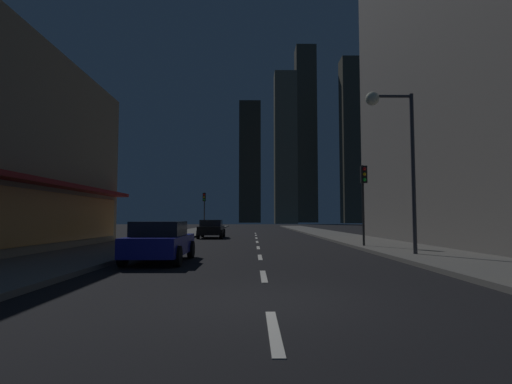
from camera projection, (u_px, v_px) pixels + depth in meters
ground_plane at (256, 235)px, 39.40m from camera, size 78.00×136.00×0.10m
sidewalk_right at (326, 233)px, 39.46m from camera, size 4.00×76.00×0.15m
sidewalk_left at (185, 233)px, 39.35m from camera, size 4.00×76.00×0.15m
lane_marking_center at (258, 245)px, 23.63m from camera, size 0.16×38.60×0.01m
building_apartment_right at (494, 65)px, 24.29m from camera, size 11.00×20.00×21.88m
skyscraper_distant_tall at (250, 162)px, 150.99m from camera, size 8.11×6.03×46.11m
skyscraper_distant_mid at (285, 148)px, 120.52m from camera, size 6.69×6.38×46.00m
skyscraper_distant_short at (306, 134)px, 159.68m from camera, size 8.02×8.88×70.91m
skyscraper_distant_slender at (354, 140)px, 135.76m from camera, size 8.91×6.86×56.66m
car_parked_near at (160, 241)px, 14.16m from camera, size 1.98×4.24×1.45m
car_parked_far at (211, 229)px, 31.78m from camera, size 1.98×4.24×1.45m
fire_hydrant_far_left at (160, 237)px, 23.93m from camera, size 0.42×0.30×0.65m
traffic_light_near_right at (364, 187)px, 20.71m from camera, size 0.32×0.48×4.20m
traffic_light_far_left at (204, 203)px, 42.59m from camera, size 0.32×0.48×4.20m
street_lamp_right at (392, 132)px, 16.13m from camera, size 1.96×0.56×6.58m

